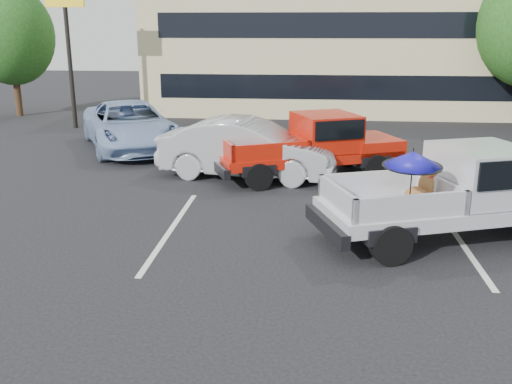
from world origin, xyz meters
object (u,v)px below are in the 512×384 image
(silver_pickup, at_px, (471,188))
(red_pickup, at_px, (320,143))
(blue_suv, at_px, (130,126))
(tree_left, at_px, (11,36))
(motel_sign, at_px, (66,14))
(silver_sedan, at_px, (248,149))
(tree_back, at_px, (423,21))

(silver_pickup, xyz_separation_m, red_pickup, (-2.94, 4.72, -0.07))
(red_pickup, bearing_deg, blue_suv, 130.97)
(tree_left, bearing_deg, motel_sign, -36.87)
(silver_pickup, xyz_separation_m, silver_sedan, (-4.97, 4.41, -0.22))
(silver_sedan, bearing_deg, red_pickup, -71.26)
(motel_sign, bearing_deg, tree_left, 143.13)
(tree_back, relative_size, blue_suv, 1.20)
(motel_sign, distance_m, red_pickup, 13.03)
(tree_left, xyz_separation_m, tree_back, (20.00, 7.00, 0.68))
(silver_pickup, relative_size, silver_sedan, 1.19)
(tree_left, distance_m, red_pickup, 17.71)
(tree_back, xyz_separation_m, blue_suv, (-12.35, -13.96, -3.59))
(tree_left, height_order, blue_suv, tree_left)
(motel_sign, height_order, red_pickup, motel_sign)
(motel_sign, height_order, tree_back, tree_back)
(motel_sign, relative_size, silver_pickup, 1.00)
(tree_back, bearing_deg, silver_sedan, -114.04)
(silver_sedan, bearing_deg, tree_left, 59.27)
(red_pickup, distance_m, blue_suv, 7.33)
(red_pickup, xyz_separation_m, silver_sedan, (-2.03, -0.31, -0.15))
(red_pickup, relative_size, blue_suv, 0.97)
(tree_left, bearing_deg, silver_pickup, -40.98)
(tree_back, relative_size, red_pickup, 1.24)
(silver_pickup, bearing_deg, tree_left, 119.96)
(motel_sign, xyz_separation_m, red_pickup, (10.23, -7.19, -3.67))
(red_pickup, height_order, silver_sedan, red_pickup)
(motel_sign, relative_size, silver_sedan, 1.19)
(silver_pickup, bearing_deg, silver_sedan, 119.35)
(motel_sign, height_order, silver_pickup, motel_sign)
(silver_pickup, distance_m, blue_suv, 12.40)
(silver_pickup, height_order, blue_suv, silver_pickup)
(tree_back, distance_m, blue_suv, 18.98)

